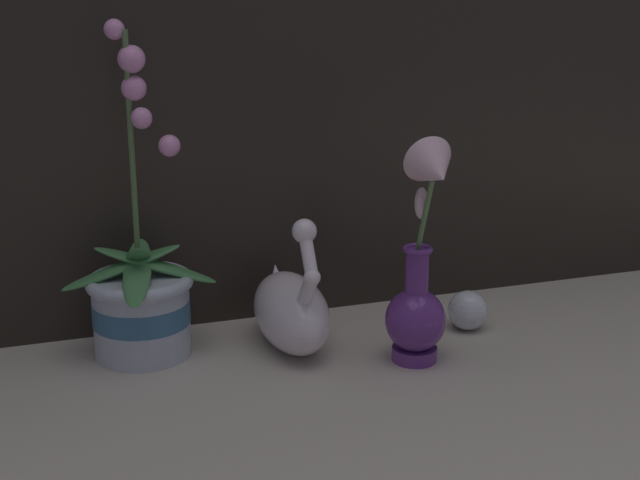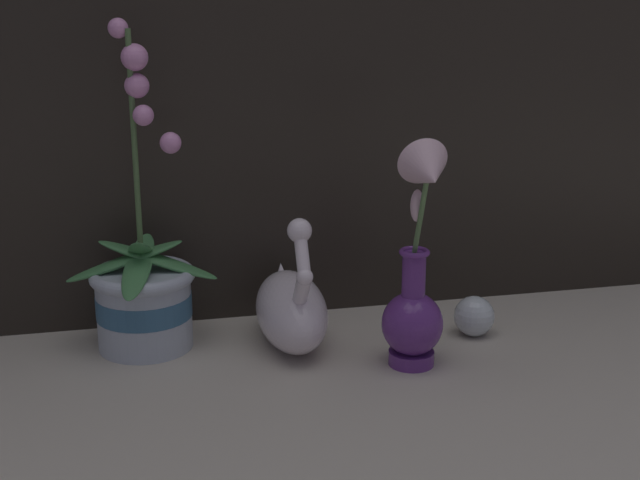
{
  "view_description": "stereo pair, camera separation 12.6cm",
  "coord_description": "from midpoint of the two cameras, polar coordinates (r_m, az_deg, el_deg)",
  "views": [
    {
      "loc": [
        -0.38,
        -1.0,
        0.52
      ],
      "look_at": [
        0.0,
        0.14,
        0.16
      ],
      "focal_mm": 50.0,
      "sensor_mm": 36.0,
      "label": 1
    },
    {
      "loc": [
        -0.26,
        -1.04,
        0.52
      ],
      "look_at": [
        0.0,
        0.14,
        0.16
      ],
      "focal_mm": 50.0,
      "sensor_mm": 36.0,
      "label": 2
    }
  ],
  "objects": [
    {
      "name": "ground_plane",
      "position": [
        1.19,
        4.38,
        -9.54
      ],
      "size": [
        2.8,
        2.8,
        0.0
      ],
      "primitive_type": "plane",
      "color": "#BCB2A3"
    },
    {
      "name": "orchid_potted_plant",
      "position": [
        1.3,
        -8.52,
        -3.25
      ],
      "size": [
        0.22,
        0.21,
        0.47
      ],
      "color": "#B2BCCC",
      "rests_on": "ground_plane"
    },
    {
      "name": "swan_figurine",
      "position": [
        1.3,
        0.92,
        -4.39
      ],
      "size": [
        0.1,
        0.22,
        0.21
      ],
      "color": "white",
      "rests_on": "ground_plane"
    },
    {
      "name": "blue_vase",
      "position": [
        1.22,
        9.11,
        -3.14
      ],
      "size": [
        0.09,
        0.12,
        0.33
      ],
      "color": "#602D7F",
      "rests_on": "ground_plane"
    },
    {
      "name": "glass_sphere",
      "position": [
        1.38,
        12.45,
        -4.82
      ],
      "size": [
        0.06,
        0.06,
        0.06
      ],
      "color": "silver",
      "rests_on": "ground_plane"
    }
  ]
}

